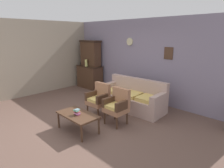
{
  "coord_description": "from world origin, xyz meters",
  "views": [
    {
      "loc": [
        3.75,
        -2.68,
        2.2
      ],
      "look_at": [
        0.1,
        1.0,
        0.85
      ],
      "focal_mm": 30.76,
      "sensor_mm": 36.0,
      "label": 1
    }
  ],
  "objects_px": {
    "side_cabinet": "(90,77)",
    "book_stack_on_table": "(77,112)",
    "floral_couch": "(132,98)",
    "vase_on_cabinet": "(86,63)",
    "coffee_table": "(78,116)",
    "armchair_by_doorway": "(99,98)",
    "armchair_near_cabinet": "(117,105)"
  },
  "relations": [
    {
      "from": "vase_on_cabinet",
      "to": "book_stack_on_table",
      "type": "height_order",
      "value": "vase_on_cabinet"
    },
    {
      "from": "armchair_by_doorway",
      "to": "vase_on_cabinet",
      "type": "bearing_deg",
      "value": 148.88
    },
    {
      "from": "book_stack_on_table",
      "to": "vase_on_cabinet",
      "type": "bearing_deg",
      "value": 138.63
    },
    {
      "from": "side_cabinet",
      "to": "book_stack_on_table",
      "type": "bearing_deg",
      "value": -43.1
    },
    {
      "from": "side_cabinet",
      "to": "armchair_near_cabinet",
      "type": "relative_size",
      "value": 1.28
    },
    {
      "from": "coffee_table",
      "to": "floral_couch",
      "type": "bearing_deg",
      "value": 89.48
    },
    {
      "from": "vase_on_cabinet",
      "to": "armchair_by_doorway",
      "type": "xyz_separation_m",
      "value": [
        2.4,
        -1.45,
        -0.57
      ]
    },
    {
      "from": "coffee_table",
      "to": "armchair_by_doorway",
      "type": "bearing_deg",
      "value": 109.58
    },
    {
      "from": "vase_on_cabinet",
      "to": "book_stack_on_table",
      "type": "relative_size",
      "value": 1.93
    },
    {
      "from": "vase_on_cabinet",
      "to": "floral_couch",
      "type": "xyz_separation_m",
      "value": [
        2.75,
        -0.42,
        -0.75
      ]
    },
    {
      "from": "side_cabinet",
      "to": "armchair_near_cabinet",
      "type": "distance_m",
      "value": 3.56
    },
    {
      "from": "side_cabinet",
      "to": "floral_couch",
      "type": "xyz_separation_m",
      "value": [
        2.79,
        -0.6,
        -0.14
      ]
    },
    {
      "from": "vase_on_cabinet",
      "to": "armchair_near_cabinet",
      "type": "relative_size",
      "value": 0.32
    },
    {
      "from": "vase_on_cabinet",
      "to": "book_stack_on_table",
      "type": "bearing_deg",
      "value": -41.37
    },
    {
      "from": "side_cabinet",
      "to": "book_stack_on_table",
      "type": "height_order",
      "value": "side_cabinet"
    },
    {
      "from": "coffee_table",
      "to": "armchair_near_cabinet",
      "type": "bearing_deg",
      "value": 67.84
    },
    {
      "from": "coffee_table",
      "to": "book_stack_on_table",
      "type": "xyz_separation_m",
      "value": [
        0.02,
        -0.03,
        0.11
      ]
    },
    {
      "from": "coffee_table",
      "to": "book_stack_on_table",
      "type": "height_order",
      "value": "book_stack_on_table"
    },
    {
      "from": "side_cabinet",
      "to": "floral_couch",
      "type": "height_order",
      "value": "side_cabinet"
    },
    {
      "from": "armchair_near_cabinet",
      "to": "floral_couch",
      "type": "bearing_deg",
      "value": 108.82
    },
    {
      "from": "floral_couch",
      "to": "book_stack_on_table",
      "type": "relative_size",
      "value": 13.61
    },
    {
      "from": "side_cabinet",
      "to": "book_stack_on_table",
      "type": "xyz_separation_m",
      "value": [
        2.79,
        -2.61,
        0.02
      ]
    },
    {
      "from": "armchair_near_cabinet",
      "to": "vase_on_cabinet",
      "type": "bearing_deg",
      "value": 154.71
    },
    {
      "from": "armchair_by_doorway",
      "to": "coffee_table",
      "type": "bearing_deg",
      "value": -70.42
    },
    {
      "from": "floral_couch",
      "to": "armchair_by_doorway",
      "type": "height_order",
      "value": "same"
    },
    {
      "from": "floral_couch",
      "to": "coffee_table",
      "type": "relative_size",
      "value": 2.03
    },
    {
      "from": "side_cabinet",
      "to": "coffee_table",
      "type": "relative_size",
      "value": 1.16
    },
    {
      "from": "vase_on_cabinet",
      "to": "armchair_near_cabinet",
      "type": "height_order",
      "value": "vase_on_cabinet"
    },
    {
      "from": "side_cabinet",
      "to": "book_stack_on_table",
      "type": "distance_m",
      "value": 3.82
    },
    {
      "from": "side_cabinet",
      "to": "floral_couch",
      "type": "bearing_deg",
      "value": -12.17
    },
    {
      "from": "vase_on_cabinet",
      "to": "floral_couch",
      "type": "relative_size",
      "value": 0.14
    },
    {
      "from": "side_cabinet",
      "to": "vase_on_cabinet",
      "type": "relative_size",
      "value": 4.01
    }
  ]
}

